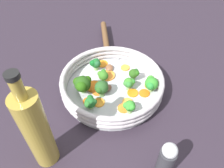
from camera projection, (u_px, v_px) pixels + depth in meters
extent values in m
plane|color=#281F2A|center=(112.00, 91.00, 0.66)|extent=(4.00, 4.00, 0.00)
cylinder|color=#B2B5B7|center=(112.00, 89.00, 0.66)|extent=(0.28, 0.28, 0.01)
torus|color=#B6AEB3|center=(112.00, 86.00, 0.65)|extent=(0.30, 0.30, 0.02)
torus|color=#B6AEB3|center=(112.00, 82.00, 0.63)|extent=(0.30, 0.30, 0.02)
torus|color=#B6AEB3|center=(112.00, 78.00, 0.62)|extent=(0.30, 0.30, 0.02)
cylinder|color=brown|center=(105.00, 38.00, 0.81)|extent=(0.20, 0.11, 0.02)
sphere|color=#B0B6B9|center=(118.00, 58.00, 0.74)|extent=(0.01, 0.01, 0.01)
sphere|color=#B2B4BA|center=(98.00, 59.00, 0.74)|extent=(0.01, 0.01, 0.01)
cylinder|color=orange|center=(108.00, 75.00, 0.68)|extent=(0.07, 0.07, 0.01)
cylinder|color=orange|center=(124.00, 108.00, 0.59)|extent=(0.04, 0.04, 0.00)
cylinder|color=orange|center=(149.00, 86.00, 0.65)|extent=(0.04, 0.04, 0.00)
cylinder|color=orange|center=(97.00, 92.00, 0.64)|extent=(0.04, 0.04, 0.00)
cylinder|color=orange|center=(127.00, 102.00, 0.61)|extent=(0.04, 0.04, 0.01)
cylinder|color=orange|center=(133.00, 93.00, 0.63)|extent=(0.04, 0.04, 0.00)
cylinder|color=orange|center=(94.00, 86.00, 0.65)|extent=(0.06, 0.06, 0.00)
cylinder|color=orange|center=(144.00, 93.00, 0.63)|extent=(0.04, 0.04, 0.00)
cylinder|color=orange|center=(125.00, 68.00, 0.71)|extent=(0.04, 0.04, 0.00)
cylinder|color=orange|center=(99.00, 103.00, 0.61)|extent=(0.05, 0.05, 0.00)
cylinder|color=orange|center=(102.00, 64.00, 0.73)|extent=(0.05, 0.05, 0.00)
cylinder|color=orange|center=(88.00, 101.00, 0.61)|extent=(0.04, 0.04, 0.00)
cylinder|color=#72A750|center=(103.00, 79.00, 0.67)|extent=(0.01, 0.01, 0.01)
sphere|color=#346F20|center=(103.00, 76.00, 0.66)|extent=(0.03, 0.03, 0.03)
sphere|color=#2B721F|center=(103.00, 72.00, 0.66)|extent=(0.02, 0.02, 0.02)
sphere|color=#387120|center=(100.00, 74.00, 0.65)|extent=(0.02, 0.02, 0.02)
cylinder|color=#62984D|center=(133.00, 78.00, 0.66)|extent=(0.01, 0.01, 0.02)
sphere|color=#275117|center=(133.00, 74.00, 0.65)|extent=(0.03, 0.03, 0.03)
sphere|color=#245715|center=(137.00, 73.00, 0.65)|extent=(0.02, 0.02, 0.02)
sphere|color=#265420|center=(136.00, 71.00, 0.65)|extent=(0.01, 0.01, 0.01)
sphere|color=#1E561D|center=(136.00, 72.00, 0.65)|extent=(0.02, 0.02, 0.02)
cylinder|color=#7EA65D|center=(96.00, 67.00, 0.70)|extent=(0.02, 0.02, 0.02)
sphere|color=#195823|center=(96.00, 63.00, 0.69)|extent=(0.03, 0.03, 0.03)
sphere|color=#1B552A|center=(97.00, 61.00, 0.70)|extent=(0.02, 0.02, 0.02)
sphere|color=#115B20|center=(93.00, 63.00, 0.68)|extent=(0.02, 0.02, 0.02)
sphere|color=#1F522C|center=(98.00, 63.00, 0.68)|extent=(0.02, 0.02, 0.02)
cylinder|color=#7BAA69|center=(128.00, 87.00, 0.64)|extent=(0.01, 0.01, 0.02)
sphere|color=#367A26|center=(129.00, 83.00, 0.63)|extent=(0.03, 0.03, 0.03)
sphere|color=#2C7928|center=(132.00, 82.00, 0.63)|extent=(0.02, 0.02, 0.02)
sphere|color=#35772F|center=(126.00, 83.00, 0.62)|extent=(0.02, 0.02, 0.02)
sphere|color=#2E712E|center=(129.00, 84.00, 0.62)|extent=(0.02, 0.02, 0.02)
cylinder|color=#5D884C|center=(83.00, 89.00, 0.63)|extent=(0.01, 0.01, 0.02)
sphere|color=#214814|center=(83.00, 84.00, 0.62)|extent=(0.05, 0.05, 0.05)
sphere|color=#214D0C|center=(77.00, 82.00, 0.62)|extent=(0.02, 0.02, 0.02)
sphere|color=#214F0A|center=(87.00, 80.00, 0.62)|extent=(0.02, 0.02, 0.02)
sphere|color=#214F0E|center=(81.00, 87.00, 0.60)|extent=(0.03, 0.03, 0.03)
cylinder|color=#81AF5D|center=(91.00, 106.00, 0.59)|extent=(0.02, 0.02, 0.01)
sphere|color=#1D5E25|center=(90.00, 102.00, 0.58)|extent=(0.03, 0.03, 0.03)
sphere|color=#25632C|center=(94.00, 102.00, 0.58)|extent=(0.02, 0.02, 0.02)
sphere|color=#246124|center=(88.00, 104.00, 0.57)|extent=(0.02, 0.02, 0.02)
sphere|color=#175A1E|center=(90.00, 98.00, 0.59)|extent=(0.02, 0.02, 0.02)
cylinder|color=#8BB568|center=(130.00, 110.00, 0.58)|extent=(0.02, 0.02, 0.02)
sphere|color=#33842C|center=(130.00, 106.00, 0.57)|extent=(0.03, 0.03, 0.03)
sphere|color=#358A2F|center=(126.00, 105.00, 0.57)|extent=(0.02, 0.02, 0.02)
sphere|color=#35832D|center=(128.00, 108.00, 0.56)|extent=(0.01, 0.01, 0.01)
sphere|color=#318B2A|center=(132.00, 107.00, 0.56)|extent=(0.02, 0.02, 0.02)
cylinder|color=#628C4E|center=(102.00, 93.00, 0.62)|extent=(0.01, 0.01, 0.02)
sphere|color=#254F21|center=(102.00, 87.00, 0.61)|extent=(0.04, 0.04, 0.04)
sphere|color=#2D4E2A|center=(101.00, 83.00, 0.61)|extent=(0.02, 0.02, 0.02)
sphere|color=#22501A|center=(99.00, 90.00, 0.60)|extent=(0.02, 0.02, 0.02)
sphere|color=#244623|center=(105.00, 84.00, 0.61)|extent=(0.02, 0.02, 0.02)
cylinder|color=#8DAF62|center=(151.00, 88.00, 0.64)|extent=(0.01, 0.01, 0.02)
sphere|color=#2F8128|center=(151.00, 84.00, 0.62)|extent=(0.04, 0.04, 0.04)
sphere|color=#267D2E|center=(150.00, 86.00, 0.61)|extent=(0.02, 0.02, 0.02)
sphere|color=#398B25|center=(151.00, 79.00, 0.63)|extent=(0.02, 0.02, 0.02)
ellipsoid|color=brown|center=(109.00, 68.00, 0.70)|extent=(0.04, 0.04, 0.01)
ellipsoid|color=brown|center=(108.00, 89.00, 0.64)|extent=(0.03, 0.04, 0.01)
cylinder|color=#333338|center=(165.00, 163.00, 0.46)|extent=(0.03, 0.03, 0.09)
sphere|color=silver|center=(170.00, 150.00, 0.42)|extent=(0.03, 0.03, 0.03)
cylinder|color=olive|center=(37.00, 132.00, 0.44)|extent=(0.05, 0.05, 0.21)
cylinder|color=olive|center=(18.00, 88.00, 0.35)|extent=(0.02, 0.02, 0.05)
cylinder|color=black|center=(12.00, 76.00, 0.33)|extent=(0.02, 0.02, 0.01)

